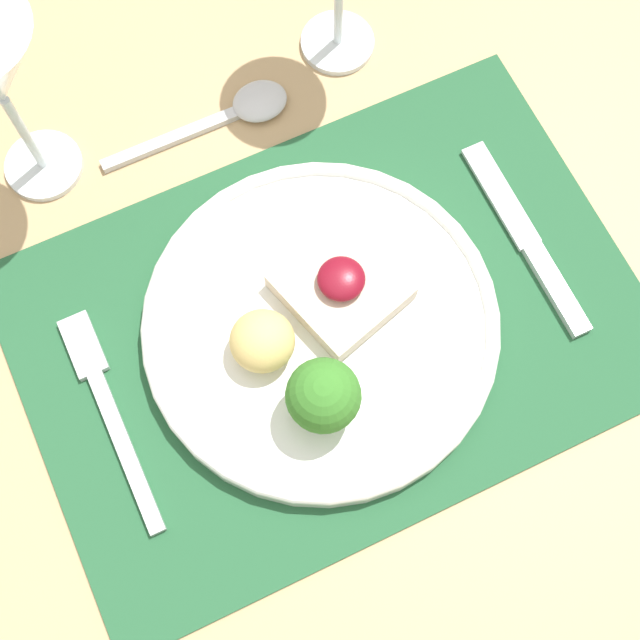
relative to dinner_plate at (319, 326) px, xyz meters
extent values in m
plane|color=#4C4742|center=(0.01, 0.00, -0.79)|extent=(8.00, 8.00, 0.00)
cube|color=tan|center=(0.01, 0.00, -0.03)|extent=(1.32, 1.08, 0.03)
cube|color=#235633|center=(0.01, 0.00, -0.02)|extent=(0.48, 0.33, 0.00)
cylinder|color=white|center=(0.00, 0.00, -0.01)|extent=(0.28, 0.28, 0.02)
torus|color=white|center=(0.00, 0.00, 0.00)|extent=(0.28, 0.28, 0.01)
cube|color=beige|center=(0.03, 0.02, 0.01)|extent=(0.10, 0.10, 0.02)
ellipsoid|color=maroon|center=(0.03, 0.02, 0.03)|extent=(0.04, 0.04, 0.01)
cylinder|color=#84B256|center=(-0.02, -0.06, 0.01)|extent=(0.01, 0.01, 0.02)
sphere|color=#387A28|center=(-0.02, -0.06, 0.04)|extent=(0.05, 0.05, 0.05)
ellipsoid|color=#DBBC6B|center=(-0.05, 0.00, 0.02)|extent=(0.06, 0.06, 0.04)
cube|color=silver|center=(-0.17, -0.02, -0.01)|extent=(0.01, 0.13, 0.01)
cube|color=silver|center=(-0.17, 0.07, -0.01)|extent=(0.02, 0.05, 0.01)
cube|color=silver|center=(0.19, -0.05, -0.01)|extent=(0.02, 0.08, 0.01)
cube|color=silver|center=(0.19, 0.04, -0.01)|extent=(0.02, 0.10, 0.00)
cube|color=silver|center=(-0.04, 0.21, -0.02)|extent=(0.12, 0.01, 0.01)
ellipsoid|color=silver|center=(0.04, 0.21, -0.01)|extent=(0.05, 0.04, 0.01)
cylinder|color=white|center=(0.13, 0.24, -0.02)|extent=(0.06, 0.06, 0.01)
cylinder|color=white|center=(0.13, 0.24, 0.04)|extent=(0.01, 0.01, 0.10)
cylinder|color=white|center=(-0.15, 0.23, -0.02)|extent=(0.06, 0.06, 0.01)
cylinder|color=white|center=(-0.15, 0.23, 0.04)|extent=(0.01, 0.01, 0.10)
camera|label=1|loc=(-0.09, -0.19, 0.65)|focal=50.00mm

